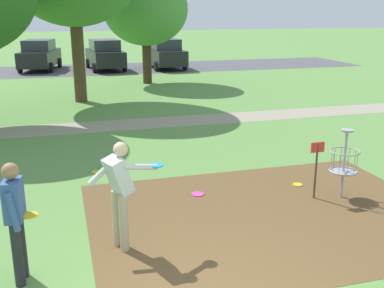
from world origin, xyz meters
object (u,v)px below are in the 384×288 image
Objects in this scene: frisbee_far_right at (298,185)px; parked_car_leftmost at (40,55)px; frisbee_far_left at (97,172)px; parked_car_center_right at (165,54)px; frisbee_mid_grass at (198,194)px; disc_golf_basket at (341,161)px; player_throwing at (16,216)px; tree_near_right at (146,9)px; player_foreground_watching at (120,189)px; parked_car_center_left at (105,55)px.

parked_car_leftmost is (-5.81, 21.90, 0.91)m from frisbee_far_right.
frisbee_far_left is 19.60m from parked_car_center_right.
parked_car_center_right is (3.98, 20.60, 0.91)m from frisbee_mid_grass.
disc_golf_basket is 0.31× the size of parked_car_leftmost.
player_throwing is at bearing -166.51° from disc_golf_basket.
tree_near_right is 6.79m from parked_car_center_right.
parked_car_center_right is (2.24, 5.82, -2.68)m from tree_near_right.
frisbee_mid_grass is at bearing -96.73° from tree_near_right.
frisbee_far_left is at bearing 91.54° from player_foreground_watching.
parked_car_leftmost is 7.69m from parked_car_center_right.
frisbee_mid_grass is at bearing -45.99° from frisbee_far_left.
frisbee_mid_grass is 0.06× the size of parked_car_leftmost.
parked_car_center_left is (0.25, 20.90, 0.91)m from frisbee_mid_grass.
tree_near_right reaches higher than frisbee_mid_grass.
frisbee_mid_grass is 20.92m from parked_car_center_left.
parked_car_center_left is at bearing 83.69° from frisbee_far_left.
parked_car_center_right is (5.73, 22.33, -0.06)m from player_foreground_watching.
player_throwing is 0.38× the size of parked_car_leftmost.
frisbee_far_right is 0.05× the size of parked_car_leftmost.
frisbee_far_left is 1.18× the size of frisbee_far_right.
frisbee_mid_grass is 0.06× the size of parked_car_center_right.
frisbee_mid_grass is at bearing 161.57° from disc_golf_basket.
parked_car_center_right is at bearing 79.06° from frisbee_mid_grass.
parked_car_center_left reaches higher than player_throwing.
frisbee_far_right is 15.29m from tree_near_right.
frisbee_mid_grass is at bearing 177.96° from frisbee_far_right.
player_foreground_watching reaches higher than frisbee_far_right.
parked_car_center_left is at bearing 84.95° from player_foreground_watching.
player_foreground_watching is 0.38× the size of parked_car_leftmost.
disc_golf_basket reaches higher than frisbee_far_right.
frisbee_far_right is (4.04, -1.99, 0.00)m from frisbee_far_left.
frisbee_far_left is 13.83m from tree_near_right.
frisbee_far_left is at bearing -107.31° from parked_car_center_right.
frisbee_mid_grass and frisbee_far_left have the same top height.
parked_car_center_left reaches higher than frisbee_far_right.
parked_car_leftmost reaches higher than disc_golf_basket.
frisbee_mid_grass is at bearing 44.63° from player_foreground_watching.
disc_golf_basket is at bearing -31.84° from frisbee_far_left.
player_foreground_watching is 1.00× the size of player_throwing.
frisbee_far_left is (-0.10, 3.63, -0.98)m from player_foreground_watching.
frisbee_far_left is 0.05× the size of parked_car_leftmost.
parked_car_center_right is at bearing -9.11° from parked_car_leftmost.
tree_near_right is at bearing -52.72° from parked_car_leftmost.
frisbee_far_left is at bearing 148.16° from disc_golf_basket.
frisbee_mid_grass is 0.06× the size of parked_car_center_left.
frisbee_mid_grass is (3.20, 2.29, -0.96)m from player_throwing.
frisbee_far_left is at bearing -84.92° from parked_car_leftmost.
parked_car_center_left is (3.45, 23.18, -0.05)m from player_throwing.
player_foreground_watching is at bearing -101.95° from tree_near_right.
parked_car_leftmost is (-6.27, 22.70, 0.17)m from disc_golf_basket.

